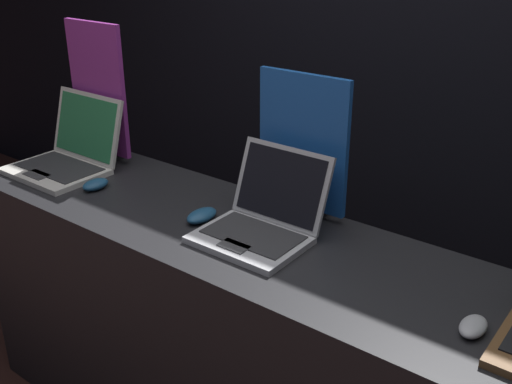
% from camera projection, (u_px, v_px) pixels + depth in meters
% --- Properties ---
extents(wall_back, '(8.00, 0.05, 2.80)m').
position_uv_depth(wall_back, '(434.00, 24.00, 2.53)').
color(wall_back, black).
rests_on(wall_back, ground_plane).
extents(display_counter, '(2.28, 0.56, 0.91)m').
position_uv_depth(display_counter, '(255.00, 356.00, 2.01)').
color(display_counter, black).
rests_on(display_counter, ground_plane).
extents(laptop_front, '(0.37, 0.34, 0.27)m').
position_uv_depth(laptop_front, '(68.00, 153.00, 2.31)').
color(laptop_front, silver).
rests_on(laptop_front, display_counter).
extents(mouse_front, '(0.07, 0.10, 0.04)m').
position_uv_depth(mouse_front, '(96.00, 184.00, 2.15)').
color(mouse_front, navy).
rests_on(mouse_front, display_counter).
extents(promo_stand_front, '(0.30, 0.07, 0.54)m').
position_uv_depth(promo_stand_front, '(99.00, 94.00, 2.36)').
color(promo_stand_front, black).
rests_on(promo_stand_front, display_counter).
extents(laptop_middle, '(0.32, 0.33, 0.25)m').
position_uv_depth(laptop_middle, '(262.00, 218.00, 1.81)').
color(laptop_middle, '#B7B7BC').
rests_on(laptop_middle, display_counter).
extents(mouse_middle, '(0.07, 0.12, 0.04)m').
position_uv_depth(mouse_middle, '(202.00, 215.00, 1.92)').
color(mouse_middle, navy).
rests_on(mouse_middle, display_counter).
extents(promo_stand_middle, '(0.32, 0.07, 0.46)m').
position_uv_depth(promo_stand_middle, '(302.00, 149.00, 1.90)').
color(promo_stand_middle, black).
rests_on(promo_stand_middle, display_counter).
extents(mouse_back, '(0.06, 0.10, 0.03)m').
position_uv_depth(mouse_back, '(473.00, 327.00, 1.39)').
color(mouse_back, '#B2B2B7').
rests_on(mouse_back, display_counter).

